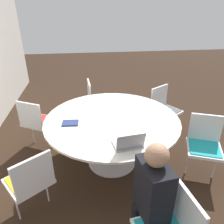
{
  "coord_description": "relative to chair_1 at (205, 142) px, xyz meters",
  "views": [
    {
      "loc": [
        -2.63,
        0.33,
        2.21
      ],
      "look_at": [
        0.0,
        0.0,
        0.86
      ],
      "focal_mm": 35.0,
      "sensor_mm": 36.0,
      "label": 1
    }
  ],
  "objects": [
    {
      "name": "laptop",
      "position": [
        -0.3,
        1.1,
        0.28
      ],
      "size": [
        0.29,
        0.35,
        0.21
      ],
      "rotation": [
        0.0,
        0.0,
        1.72
      ],
      "color": "#99999E",
      "rests_on": "conference_table"
    },
    {
      "name": "person_0",
      "position": [
        -0.92,
        1.02,
        0.19
      ],
      "size": [
        0.39,
        0.3,
        1.22
      ],
      "rotation": [
        0.0,
        0.0,
        6.43
      ],
      "color": "black",
      "rests_on": "ground_plane"
    },
    {
      "name": "conference_table",
      "position": [
        0.39,
        1.2,
        0.11
      ],
      "size": [
        1.87,
        1.87,
        0.76
      ],
      "color": "#B7B7BC",
      "rests_on": "ground_plane"
    },
    {
      "name": "spiral_notebook",
      "position": [
        0.31,
        1.77,
        0.24
      ],
      "size": [
        0.16,
        0.22,
        0.02
      ],
      "color": "navy",
      "rests_on": "conference_table"
    },
    {
      "name": "chair_5",
      "position": [
        -0.42,
        2.18,
        0.0
      ],
      "size": [
        0.6,
        0.6,
        0.87
      ],
      "rotation": [
        0.0,
        0.0,
        11.63
      ],
      "color": "silver",
      "rests_on": "ground_plane"
    },
    {
      "name": "chair_2",
      "position": [
        1.12,
        0.18,
        0.0
      ],
      "size": [
        0.59,
        0.6,
        0.87
      ],
      "rotation": [
        0.0,
        0.0,
        8.42
      ],
      "color": "silver",
      "rests_on": "ground_plane"
    },
    {
      "name": "chair_1",
      "position": [
        0.0,
        0.0,
        0.0
      ],
      "size": [
        0.55,
        0.56,
        0.87
      ],
      "rotation": [
        0.0,
        0.0,
        7.49
      ],
      "color": "silver",
      "rests_on": "ground_plane"
    },
    {
      "name": "chair_4",
      "position": [
        0.91,
        2.35,
        0.0
      ],
      "size": [
        0.58,
        0.58,
        0.87
      ],
      "rotation": [
        0.0,
        0.0,
        10.51
      ],
      "color": "silver",
      "rests_on": "ground_plane"
    },
    {
      "name": "chair_3",
      "position": [
        1.64,
        1.36,
        0.0
      ],
      "size": [
        0.47,
        0.45,
        0.87
      ],
      "rotation": [
        0.0,
        0.0,
        9.49
      ],
      "color": "silver",
      "rests_on": "ground_plane"
    },
    {
      "name": "ground_plane",
      "position": [
        0.39,
        1.2,
        -0.53
      ],
      "size": [
        16.0,
        16.0,
        0.0
      ],
      "primitive_type": "plane",
      "color": "black"
    }
  ]
}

